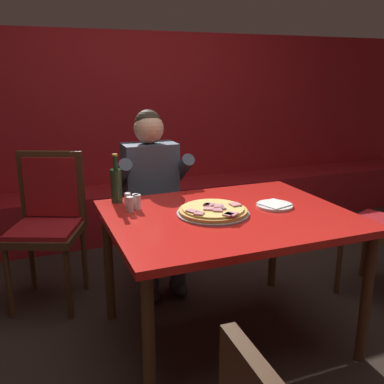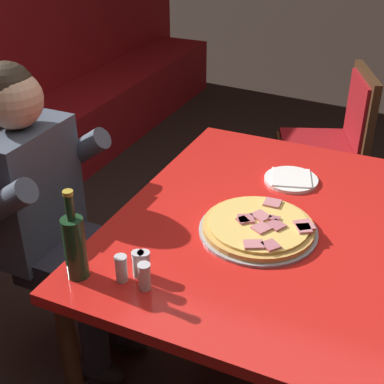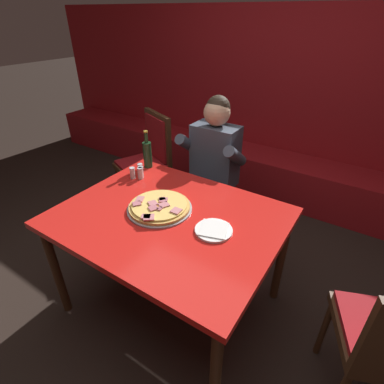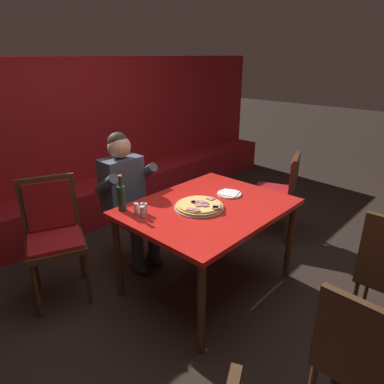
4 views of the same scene
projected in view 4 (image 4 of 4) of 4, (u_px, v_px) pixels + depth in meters
name	position (u px, v px, depth m)	size (l,w,h in m)	color
ground_plane	(207.00, 284.00, 3.06)	(24.00, 24.00, 0.00)	black
booth_wall_panel	(69.00, 142.00, 4.08)	(6.80, 0.16, 1.90)	maroon
booth_bench	(91.00, 204.00, 4.15)	(6.46, 0.48, 0.46)	maroon
main_dining_table	(208.00, 214.00, 2.80)	(1.31, 1.03, 0.78)	#422816
pizza	(199.00, 206.00, 2.72)	(0.40, 0.40, 0.05)	#9E9EA3
plate_white_paper	(229.00, 194.00, 2.98)	(0.21, 0.21, 0.02)	white
beer_bottle	(122.00, 197.00, 2.65)	(0.07, 0.07, 0.29)	#19381E
shaker_red_pepper_flakes	(136.00, 209.00, 2.62)	(0.04, 0.04, 0.09)	silver
shaker_oregano	(143.00, 209.00, 2.62)	(0.04, 0.04, 0.09)	silver
shaker_black_pepper	(142.00, 212.00, 2.57)	(0.04, 0.04, 0.09)	silver
shaker_parmesan	(145.00, 209.00, 2.62)	(0.04, 0.04, 0.09)	silver
diner_seated_blue_shirt	(128.00, 194.00, 3.19)	(0.53, 0.53, 1.27)	black
dining_chair_far_left	(367.00, 356.00, 1.65)	(0.45, 0.45, 0.94)	#422816
dining_chair_side_aisle	(281.00, 188.00, 3.71)	(0.57, 0.57, 0.95)	#422816
dining_chair_far_right	(53.00, 229.00, 2.77)	(0.58, 0.58, 1.02)	#422816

